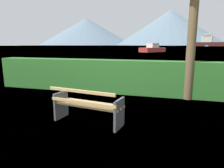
{
  "coord_description": "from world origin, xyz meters",
  "views": [
    {
      "loc": [
        1.77,
        -4.17,
        1.84
      ],
      "look_at": [
        0.0,
        2.04,
        0.55
      ],
      "focal_mm": 31.75,
      "sensor_mm": 36.0,
      "label": 1
    }
  ],
  "objects_px": {
    "park_bench": "(87,106)",
    "cargo_ship_large": "(221,43)",
    "fishing_boat_near": "(153,49)",
    "tender_far": "(207,46)"
  },
  "relations": [
    {
      "from": "tender_far",
      "to": "cargo_ship_large",
      "type": "bearing_deg",
      "value": 62.71
    },
    {
      "from": "park_bench",
      "to": "fishing_boat_near",
      "type": "height_order",
      "value": "fishing_boat_near"
    },
    {
      "from": "park_bench",
      "to": "cargo_ship_large",
      "type": "relative_size",
      "value": 0.03
    },
    {
      "from": "park_bench",
      "to": "cargo_ship_large",
      "type": "xyz_separation_m",
      "value": [
        60.25,
        258.72,
        3.69
      ]
    },
    {
      "from": "cargo_ship_large",
      "to": "tender_far",
      "type": "bearing_deg",
      "value": -117.29
    },
    {
      "from": "cargo_ship_large",
      "to": "park_bench",
      "type": "bearing_deg",
      "value": -103.11
    },
    {
      "from": "park_bench",
      "to": "fishing_boat_near",
      "type": "bearing_deg",
      "value": 92.69
    },
    {
      "from": "cargo_ship_large",
      "to": "fishing_boat_near",
      "type": "distance_m",
      "value": 220.54
    },
    {
      "from": "fishing_boat_near",
      "to": "tender_far",
      "type": "xyz_separation_m",
      "value": [
        39.97,
        167.85,
        -0.31
      ]
    },
    {
      "from": "park_bench",
      "to": "tender_far",
      "type": "bearing_deg",
      "value": 80.05
    }
  ]
}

